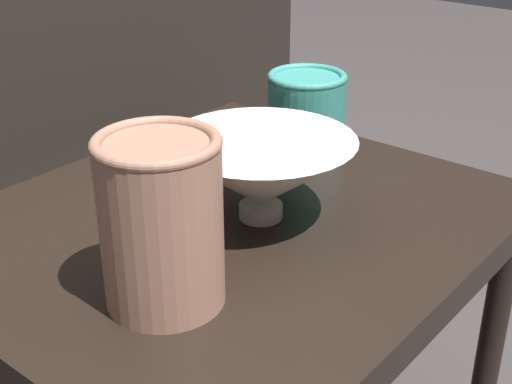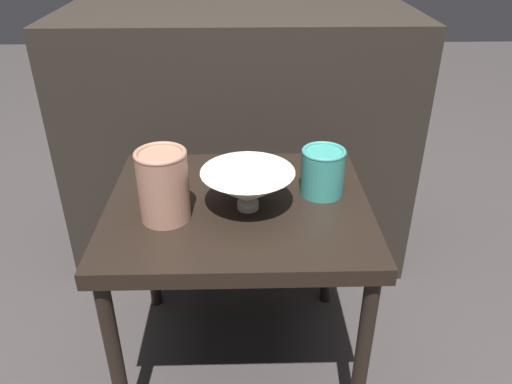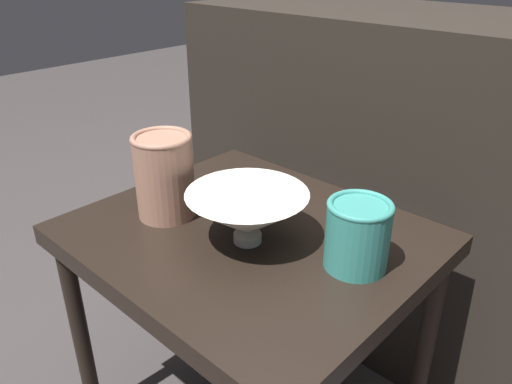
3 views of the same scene
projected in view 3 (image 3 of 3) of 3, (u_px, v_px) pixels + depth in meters
name	position (u px, v px, depth m)	size (l,w,h in m)	color
table	(249.00, 257.00, 0.98)	(0.64, 0.55, 0.54)	black
couch_backdrop	(397.00, 180.00, 1.39)	(1.16, 0.50, 0.89)	black
bowl	(247.00, 214.00, 0.90)	(0.22, 0.22, 0.10)	silver
vase_textured_left	(164.00, 175.00, 0.98)	(0.12, 0.12, 0.17)	#996B56
vase_colorful_right	(358.00, 234.00, 0.83)	(0.11, 0.11, 0.12)	teal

